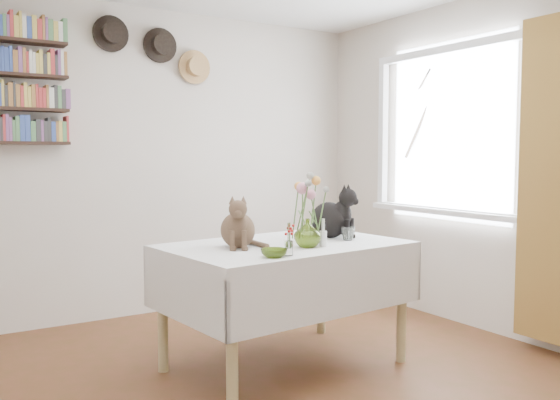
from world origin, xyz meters
TOP-DOWN VIEW (x-y plane):
  - room at (0.00, 0.00)m, footprint 4.08×4.58m
  - window at (1.97, 0.80)m, footprint 0.12×1.52m
  - curtain at (1.90, -0.12)m, footprint 0.12×0.38m
  - dining_table at (0.32, 0.59)m, footprint 1.52×1.06m
  - tabby_cat at (0.00, 0.62)m, footprint 0.31×0.33m
  - black_cat at (0.71, 0.67)m, footprint 0.36×0.38m
  - flower_vase at (0.35, 0.40)m, footprint 0.16×0.16m
  - green_bowl at (0.01, 0.21)m, footprint 0.18×0.18m
  - drinking_glass at (0.73, 0.49)m, footprint 0.12×0.12m
  - candlestick at (0.45, 0.38)m, footprint 0.05×0.05m
  - berry_jar at (0.10, 0.22)m, footprint 0.05×0.05m
  - porcelain_figurine at (0.89, 0.65)m, footprint 0.06×0.06m
  - flower_bouquet at (0.35, 0.41)m, footprint 0.17×0.13m
  - wall_hats at (0.12, 2.19)m, footprint 0.98×0.09m

SIDE VIEW (x-z plane):
  - dining_table at x=0.32m, z-range 0.20..0.97m
  - green_bowl at x=0.01m, z-range 0.77..0.82m
  - drinking_glass at x=0.73m, z-range 0.77..0.86m
  - porcelain_figurine at x=0.89m, z-range 0.76..0.87m
  - candlestick at x=0.45m, z-range 0.74..0.91m
  - flower_vase at x=0.35m, z-range 0.77..0.94m
  - berry_jar at x=0.10m, z-range 0.76..0.96m
  - tabby_cat at x=0.00m, z-range 0.77..1.09m
  - black_cat at x=0.71m, z-range 0.77..1.13m
  - flower_bouquet at x=0.35m, z-range 0.92..1.31m
  - curtain at x=1.90m, z-range 0.10..2.20m
  - room at x=0.00m, z-range -0.04..2.54m
  - window at x=1.97m, z-range 0.74..2.06m
  - wall_hats at x=0.12m, z-range 1.93..2.41m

